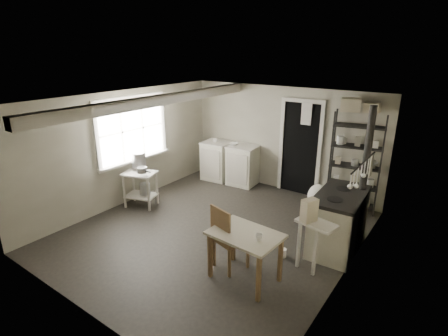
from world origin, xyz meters
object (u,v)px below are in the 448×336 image
Objects in this scene: base_cabinets at (230,163)px; chair at (231,238)px; prep_table at (141,187)px; shelf_rack at (355,164)px; flour_sack at (318,198)px; stove at (338,223)px; work_table at (245,255)px; stockpot at (139,160)px.

base_cabinets is 1.42× the size of chair.
prep_table is at bearing -178.66° from chair.
shelf_rack is (2.84, 0.12, 0.49)m from base_cabinets.
flour_sack is at bearing 33.18° from prep_table.
shelf_rack is at bearing 89.97° from chair.
prep_table is 0.37× the size of shelf_rack.
stove is (3.10, -1.46, -0.02)m from base_cabinets.
base_cabinets is at bearing 171.04° from shelf_rack.
work_table is 2.75m from flour_sack.
stove is 1.78m from chair.
work_table is 0.35m from chair.
shelf_rack is at bearing 34.79° from flour_sack.
prep_table is at bearing -158.05° from shelf_rack.
shelf_rack is 1.63× the size of stove.
work_table is at bearing -57.40° from base_cabinets.
stockpot is 0.32× the size of work_table.
chair is 2.66m from flour_sack.
work_table is 1.82× the size of flour_sack.
stockpot is at bearing -173.84° from stove.
stockpot reaches higher than base_cabinets.
flour_sack is at bearing 98.86° from chair.
shelf_rack is at bearing 31.40° from stockpot.
work_table is at bearing -110.89° from shelf_rack.
work_table is (-0.52, -3.12, -0.57)m from shelf_rack.
flour_sack is (2.32, -0.24, -0.22)m from base_cabinets.
shelf_rack reaches higher than flour_sack.
stockpot is 3.68m from flour_sack.
shelf_rack reaches higher than stove.
stove is at bearing -57.45° from flour_sack.
stove is 1.28× the size of work_table.
base_cabinets is at bearing 72.99° from prep_table.
flour_sack is (3.10, 1.85, -0.70)m from stockpot.
prep_table is 2.40× the size of stockpot.
base_cabinets is 2.89m from shelf_rack.
shelf_rack is 1.96× the size of chair.
base_cabinets reaches higher than work_table.
stove is 1.47m from flour_sack.
base_cabinets is (0.67, 2.19, 0.06)m from prep_table.
work_table is 0.94× the size of chair.
base_cabinets is 1.50× the size of work_table.
shelf_rack reaches higher than stockpot.
prep_table is 3.57m from flour_sack.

